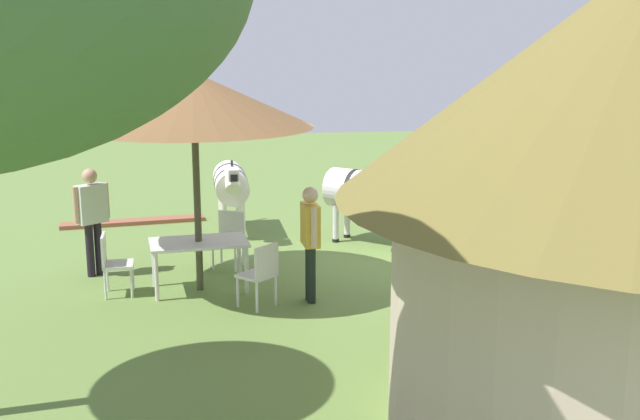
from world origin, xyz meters
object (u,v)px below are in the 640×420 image
object	(u,v)px
patio_chair_east_end	(261,271)
guest_beside_umbrella	(310,233)
patio_dining_table	(199,247)
patio_chair_west_end	(230,235)
patio_chair_near_lawn	(112,260)
standing_watcher	(453,179)
striped_lounge_chair	(535,241)
shade_umbrella	(194,100)
zebra_by_umbrella	(495,226)
guest_behind_table	(92,212)
zebra_nearest_camera	(373,192)
zebra_toward_hut	(231,184)

from	to	relation	value
patio_chair_east_end	guest_beside_umbrella	xyz separation A→B (m)	(-0.70, -0.17, 0.46)
patio_dining_table	patio_chair_west_end	world-z (taller)	patio_chair_west_end
patio_chair_near_lawn	patio_dining_table	bearing A→B (deg)	90.00
patio_chair_east_end	standing_watcher	distance (m)	5.53
guest_beside_umbrella	standing_watcher	xyz separation A→B (m)	(-3.25, -3.67, 0.02)
patio_chair_near_lawn	patio_chair_east_end	distance (m)	2.24
striped_lounge_chair	standing_watcher	bearing A→B (deg)	136.37
shade_umbrella	zebra_by_umbrella	distance (m)	4.66
guest_beside_umbrella	standing_watcher	distance (m)	4.90
patio_dining_table	standing_watcher	distance (m)	5.62
patio_chair_west_end	zebra_by_umbrella	size ratio (longest dim) A/B	0.51
patio_chair_near_lawn	striped_lounge_chair	world-z (taller)	patio_chair_near_lawn
patio_chair_east_end	guest_behind_table	xyz separation A→B (m)	(2.45, -1.86, 0.49)
patio_chair_east_end	guest_beside_umbrella	world-z (taller)	guest_beside_umbrella
patio_chair_west_end	zebra_by_umbrella	world-z (taller)	zebra_by_umbrella
zebra_by_umbrella	standing_watcher	bearing A→B (deg)	-134.99
patio_dining_table	guest_beside_umbrella	distance (m)	1.74
patio_chair_west_end	patio_chair_east_end	bearing A→B (deg)	122.78
guest_beside_umbrella	zebra_nearest_camera	bearing A→B (deg)	148.42
patio_dining_table	striped_lounge_chair	distance (m)	5.74
patio_chair_west_end	standing_watcher	size ratio (longest dim) A/B	0.54
patio_dining_table	patio_chair_near_lawn	bearing A→B (deg)	2.57
standing_watcher	zebra_nearest_camera	world-z (taller)	standing_watcher
patio_dining_table	patio_chair_near_lawn	distance (m)	1.24
patio_chair_west_end	zebra_toward_hut	bearing A→B (deg)	-69.85
shade_umbrella	zebra_by_umbrella	world-z (taller)	shade_umbrella
patio_dining_table	patio_chair_east_end	xyz separation A→B (m)	(-0.84, 0.91, -0.13)
zebra_toward_hut	shade_umbrella	bearing A→B (deg)	79.13
shade_umbrella	patio_chair_east_end	xyz separation A→B (m)	(-0.84, 0.91, -2.25)
patio_chair_near_lawn	zebra_toward_hut	xyz separation A→B (m)	(-1.82, -3.42, 0.42)
patio_dining_table	zebra_toward_hut	xyz separation A→B (m)	(-0.59, -3.36, 0.29)
zebra_by_umbrella	patio_chair_near_lawn	bearing A→B (deg)	-42.66
patio_chair_near_lawn	zebra_toward_hut	world-z (taller)	zebra_toward_hut
patio_chair_west_end	striped_lounge_chair	size ratio (longest dim) A/B	0.95
guest_beside_umbrella	striped_lounge_chair	bearing A→B (deg)	109.63
standing_watcher	zebra_toward_hut	bearing A→B (deg)	50.52
patio_dining_table	zebra_nearest_camera	world-z (taller)	zebra_nearest_camera
guest_behind_table	standing_watcher	bearing A→B (deg)	-20.69
patio_chair_west_end	patio_chair_near_lawn	xyz separation A→B (m)	(1.71, 1.19, 0.00)
patio_chair_near_lawn	guest_behind_table	bearing A→B (deg)	-161.81
guest_beside_umbrella	zebra_by_umbrella	xyz separation A→B (m)	(-2.71, -0.09, -0.02)
standing_watcher	patio_chair_west_end	bearing A→B (deg)	79.05
striped_lounge_chair	zebra_nearest_camera	world-z (taller)	zebra_nearest_camera
shade_umbrella	standing_watcher	bearing A→B (deg)	-148.51
shade_umbrella	zebra_nearest_camera	size ratio (longest dim) A/B	1.82
patio_chair_west_end	patio_chair_east_end	distance (m)	2.07
zebra_by_umbrella	patio_dining_table	bearing A→B (deg)	-45.16
striped_lounge_chair	zebra_toward_hut	xyz separation A→B (m)	(5.04, -2.36, 0.69)
zebra_nearest_camera	patio_chair_near_lawn	bearing A→B (deg)	-21.28
shade_umbrella	guest_beside_umbrella	world-z (taller)	shade_umbrella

